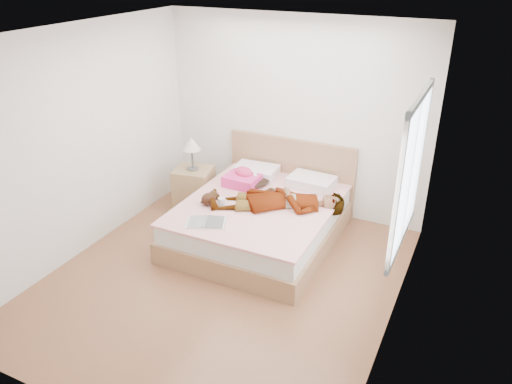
% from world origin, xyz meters
% --- Properties ---
extents(ground, '(4.00, 4.00, 0.00)m').
position_xyz_m(ground, '(0.00, 0.00, 0.00)').
color(ground, '#4C2A17').
rests_on(ground, ground).
extents(woman, '(1.72, 1.22, 0.22)m').
position_xyz_m(woman, '(0.23, 1.00, 0.62)').
color(woman, white).
rests_on(woman, bed).
extents(hair, '(0.52, 0.62, 0.09)m').
position_xyz_m(hair, '(-0.34, 1.45, 0.55)').
color(hair, black).
rests_on(hair, bed).
extents(phone, '(0.07, 0.09, 0.04)m').
position_xyz_m(phone, '(-0.27, 1.40, 0.67)').
color(phone, silver).
rests_on(phone, bed).
extents(room_shell, '(4.00, 4.00, 4.00)m').
position_xyz_m(room_shell, '(1.77, 0.30, 1.50)').
color(room_shell, white).
rests_on(room_shell, ground).
extents(bed, '(1.80, 2.08, 1.00)m').
position_xyz_m(bed, '(0.00, 1.04, 0.28)').
color(bed, '#8E6541').
rests_on(bed, ground).
extents(towel, '(0.45, 0.39, 0.23)m').
position_xyz_m(towel, '(-0.42, 1.32, 0.60)').
color(towel, '#E43E89').
rests_on(towel, bed).
extents(magazine, '(0.52, 0.44, 0.03)m').
position_xyz_m(magazine, '(-0.33, 0.24, 0.52)').
color(magazine, white).
rests_on(magazine, bed).
extents(coffee_mug, '(0.13, 0.10, 0.10)m').
position_xyz_m(coffee_mug, '(-0.38, 0.69, 0.56)').
color(coffee_mug, silver).
rests_on(coffee_mug, bed).
extents(plush_toy, '(0.18, 0.26, 0.14)m').
position_xyz_m(plush_toy, '(-0.53, 0.67, 0.59)').
color(plush_toy, black).
rests_on(plush_toy, bed).
extents(nightstand, '(0.56, 0.52, 1.06)m').
position_xyz_m(nightstand, '(-1.17, 1.30, 0.35)').
color(nightstand, olive).
rests_on(nightstand, ground).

